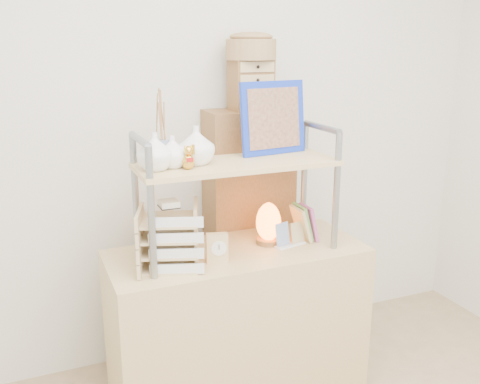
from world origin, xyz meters
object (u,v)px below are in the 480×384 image
object	(u,v)px
desk	(237,322)
cabinet	(249,234)
salt_lamp	(268,223)
letter_tray	(170,241)

from	to	relation	value
desk	cabinet	xyz separation A→B (m)	(0.22, 0.37, 0.30)
desk	salt_lamp	world-z (taller)	salt_lamp
letter_tray	salt_lamp	distance (m)	0.52
salt_lamp	letter_tray	bearing A→B (deg)	-169.87
desk	letter_tray	size ratio (longest dim) A/B	3.94
desk	letter_tray	bearing A→B (deg)	-168.86
desk	letter_tray	world-z (taller)	letter_tray
cabinet	letter_tray	bearing A→B (deg)	-140.32
letter_tray	salt_lamp	xyz separation A→B (m)	(0.51, 0.09, -0.02)
cabinet	salt_lamp	size ratio (longest dim) A/B	6.63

